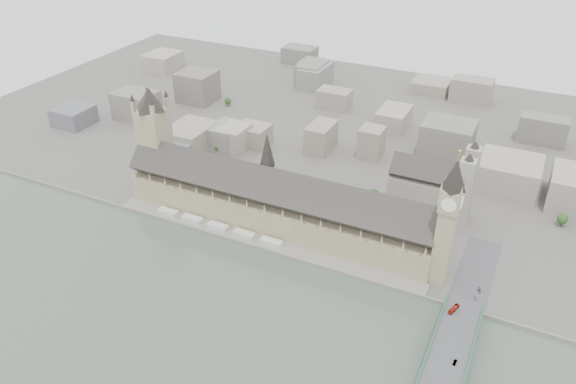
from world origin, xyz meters
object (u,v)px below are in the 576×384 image
at_px(victoria_tower, 154,136).
at_px(car_silver, 455,362).
at_px(elizabeth_tower, 448,215).
at_px(westminster_abbey, 433,189).
at_px(car_approach, 479,290).
at_px(westminster_bridge, 441,383).
at_px(palace_of_westminster, 275,203).
at_px(red_bus_north, 454,309).

distance_m(victoria_tower, car_silver, 308.34).
bearing_deg(elizabeth_tower, westminster_abbey, 107.29).
bearing_deg(westminster_abbey, victoria_tower, -163.50).
height_order(car_silver, car_approach, car_approach).
bearing_deg(westminster_bridge, palace_of_westminster, 146.51).
relative_size(palace_of_westminster, westminster_bridge, 0.82).
bearing_deg(red_bus_north, westminster_abbey, 128.04).
relative_size(victoria_tower, red_bus_north, 9.35).
bearing_deg(car_silver, westminster_bridge, -103.88).
bearing_deg(elizabeth_tower, red_bus_north, -63.72).
bearing_deg(car_approach, victoria_tower, 155.89).
bearing_deg(westminster_bridge, car_approach, 85.77).
bearing_deg(palace_of_westminster, westminster_abbey, 34.17).
xyz_separation_m(westminster_bridge, car_approach, (6.31, 85.39, 5.92)).
height_order(victoria_tower, car_approach, victoria_tower).
xyz_separation_m(palace_of_westminster, car_silver, (166.38, -93.47, -11.71)).
bearing_deg(victoria_tower, palace_of_westminster, -2.96).
height_order(westminster_abbey, car_approach, westminster_abbey).
height_order(red_bus_north, car_approach, red_bus_north).
bearing_deg(westminster_bridge, car_silver, 72.30).
xyz_separation_m(elizabeth_tower, westminster_bridge, (24.00, -95.50, -52.96)).
bearing_deg(car_silver, victoria_tower, 164.73).
height_order(elizabeth_tower, victoria_tower, elizabeth_tower).
bearing_deg(elizabeth_tower, westminster_bridge, -75.89).
distance_m(westminster_bridge, red_bus_north, 58.82).
height_order(elizabeth_tower, westminster_bridge, elizabeth_tower).
xyz_separation_m(palace_of_westminster, elizabeth_tower, (138.00, -11.70, 35.38)).
bearing_deg(westminster_abbey, red_bus_north, -69.90).
height_order(westminster_bridge, car_silver, car_silver).
height_order(westminster_bridge, red_bus_north, red_bus_north).
bearing_deg(red_bus_north, westminster_bridge, -66.59).
bearing_deg(westminster_abbey, palace_of_westminster, -145.83).
relative_size(elizabeth_tower, victoria_tower, 1.07).
bearing_deg(westminster_bridge, westminster_abbey, 105.64).
relative_size(westminster_abbey, car_approach, 12.44).
relative_size(westminster_bridge, red_bus_north, 30.40).
distance_m(westminster_abbey, red_bus_north, 133.05).
bearing_deg(elizabeth_tower, palace_of_westminster, 175.15).
height_order(palace_of_westminster, westminster_abbey, westminster_abbey).
xyz_separation_m(victoria_tower, red_bus_north, (278.43, -55.32, -43.47)).
distance_m(elizabeth_tower, car_silver, 98.54).
bearing_deg(palace_of_westminster, car_approach, -7.38).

